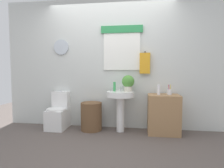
{
  "coord_description": "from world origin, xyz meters",
  "views": [
    {
      "loc": [
        0.6,
        -2.72,
        1.17
      ],
      "look_at": [
        0.08,
        0.8,
        0.91
      ],
      "focal_mm": 30.67,
      "sensor_mm": 36.0,
      "label": 1
    }
  ],
  "objects_px": {
    "soap_bottle": "(114,87)",
    "wooden_cabinet": "(163,114)",
    "toilet": "(59,114)",
    "lotion_bottle": "(159,90)",
    "potted_plant": "(128,82)",
    "toothbrush_cup": "(169,92)",
    "laundry_hamper": "(91,116)",
    "pedestal_sink": "(120,101)"
  },
  "relations": [
    {
      "from": "toilet",
      "to": "soap_bottle",
      "type": "height_order",
      "value": "soap_bottle"
    },
    {
      "from": "laundry_hamper",
      "to": "wooden_cabinet",
      "type": "distance_m",
      "value": 1.37
    },
    {
      "from": "lotion_bottle",
      "to": "toothbrush_cup",
      "type": "distance_m",
      "value": 0.21
    },
    {
      "from": "laundry_hamper",
      "to": "lotion_bottle",
      "type": "height_order",
      "value": "lotion_bottle"
    },
    {
      "from": "lotion_bottle",
      "to": "potted_plant",
      "type": "bearing_deg",
      "value": 169.86
    },
    {
      "from": "wooden_cabinet",
      "to": "soap_bottle",
      "type": "bearing_deg",
      "value": 176.88
    },
    {
      "from": "toilet",
      "to": "pedestal_sink",
      "type": "xyz_separation_m",
      "value": [
        1.26,
        -0.03,
        0.3
      ]
    },
    {
      "from": "pedestal_sink",
      "to": "soap_bottle",
      "type": "xyz_separation_m",
      "value": [
        -0.12,
        0.05,
        0.28
      ]
    },
    {
      "from": "toilet",
      "to": "soap_bottle",
      "type": "distance_m",
      "value": 1.27
    },
    {
      "from": "soap_bottle",
      "to": "lotion_bottle",
      "type": "xyz_separation_m",
      "value": [
        0.82,
        -0.09,
        -0.04
      ]
    },
    {
      "from": "laundry_hamper",
      "to": "wooden_cabinet",
      "type": "xyz_separation_m",
      "value": [
        1.37,
        0.0,
        0.09
      ]
    },
    {
      "from": "pedestal_sink",
      "to": "wooden_cabinet",
      "type": "distance_m",
      "value": 0.83
    },
    {
      "from": "potted_plant",
      "to": "lotion_bottle",
      "type": "xyz_separation_m",
      "value": [
        0.56,
        -0.1,
        -0.12
      ]
    },
    {
      "from": "soap_bottle",
      "to": "pedestal_sink",
      "type": "bearing_deg",
      "value": -22.62
    },
    {
      "from": "wooden_cabinet",
      "to": "lotion_bottle",
      "type": "bearing_deg",
      "value": -158.0
    },
    {
      "from": "toilet",
      "to": "potted_plant",
      "type": "xyz_separation_m",
      "value": [
        1.4,
        0.03,
        0.65
      ]
    },
    {
      "from": "wooden_cabinet",
      "to": "potted_plant",
      "type": "distance_m",
      "value": 0.88
    },
    {
      "from": "potted_plant",
      "to": "pedestal_sink",
      "type": "bearing_deg",
      "value": -156.8
    },
    {
      "from": "toilet",
      "to": "lotion_bottle",
      "type": "xyz_separation_m",
      "value": [
        1.96,
        -0.07,
        0.53
      ]
    },
    {
      "from": "wooden_cabinet",
      "to": "lotion_bottle",
      "type": "distance_m",
      "value": 0.47
    },
    {
      "from": "soap_bottle",
      "to": "toilet",
      "type": "bearing_deg",
      "value": -179.22
    },
    {
      "from": "laundry_hamper",
      "to": "lotion_bottle",
      "type": "relative_size",
      "value": 2.85
    },
    {
      "from": "laundry_hamper",
      "to": "pedestal_sink",
      "type": "distance_m",
      "value": 0.65
    },
    {
      "from": "soap_bottle",
      "to": "lotion_bottle",
      "type": "bearing_deg",
      "value": -6.27
    },
    {
      "from": "laundry_hamper",
      "to": "soap_bottle",
      "type": "xyz_separation_m",
      "value": [
        0.45,
        0.05,
        0.58
      ]
    },
    {
      "from": "toilet",
      "to": "potted_plant",
      "type": "bearing_deg",
      "value": 1.04
    },
    {
      "from": "toilet",
      "to": "lotion_bottle",
      "type": "relative_size",
      "value": 3.94
    },
    {
      "from": "laundry_hamper",
      "to": "potted_plant",
      "type": "relative_size",
      "value": 1.76
    },
    {
      "from": "lotion_bottle",
      "to": "wooden_cabinet",
      "type": "bearing_deg",
      "value": 22.0
    },
    {
      "from": "laundry_hamper",
      "to": "pedestal_sink",
      "type": "xyz_separation_m",
      "value": [
        0.57,
        -0.0,
        0.31
      ]
    },
    {
      "from": "toilet",
      "to": "laundry_hamper",
      "type": "bearing_deg",
      "value": -2.88
    },
    {
      "from": "laundry_hamper",
      "to": "soap_bottle",
      "type": "relative_size",
      "value": 3.06
    },
    {
      "from": "pedestal_sink",
      "to": "potted_plant",
      "type": "distance_m",
      "value": 0.39
    },
    {
      "from": "pedestal_sink",
      "to": "potted_plant",
      "type": "height_order",
      "value": "potted_plant"
    },
    {
      "from": "toilet",
      "to": "toothbrush_cup",
      "type": "bearing_deg",
      "value": -0.39
    },
    {
      "from": "toothbrush_cup",
      "to": "lotion_bottle",
      "type": "bearing_deg",
      "value": -163.2
    },
    {
      "from": "pedestal_sink",
      "to": "soap_bottle",
      "type": "relative_size",
      "value": 4.33
    },
    {
      "from": "pedestal_sink",
      "to": "potted_plant",
      "type": "xyz_separation_m",
      "value": [
        0.14,
        0.06,
        0.36
      ]
    },
    {
      "from": "soap_bottle",
      "to": "wooden_cabinet",
      "type": "bearing_deg",
      "value": -3.12
    },
    {
      "from": "pedestal_sink",
      "to": "toothbrush_cup",
      "type": "relative_size",
      "value": 4.14
    },
    {
      "from": "wooden_cabinet",
      "to": "toothbrush_cup",
      "type": "bearing_deg",
      "value": 11.31
    },
    {
      "from": "wooden_cabinet",
      "to": "lotion_bottle",
      "type": "height_order",
      "value": "lotion_bottle"
    }
  ]
}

